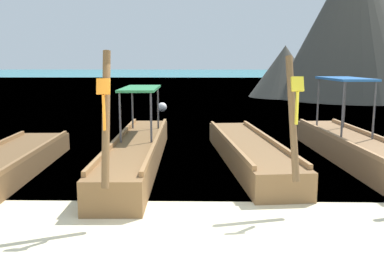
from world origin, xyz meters
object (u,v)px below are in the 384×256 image
longtail_boat_red_ribbon (8,164)px  mooring_buoy_near (162,107)px  longtail_boat_orange_ribbon (137,151)px  karst_rock (348,25)px  longtail_boat_pink_ribbon (353,147)px  longtail_boat_yellow_ribbon (248,152)px

longtail_boat_red_ribbon → mooring_buoy_near: bearing=78.3°
longtail_boat_orange_ribbon → karst_rock: bearing=58.7°
longtail_boat_orange_ribbon → karst_rock: size_ratio=0.61×
longtail_boat_orange_ribbon → longtail_boat_red_ribbon: bearing=-161.6°
longtail_boat_pink_ribbon → karst_rock: bearing=71.6°
longtail_boat_red_ribbon → longtail_boat_yellow_ribbon: longtail_boat_yellow_ribbon is taller
longtail_boat_red_ribbon → mooring_buoy_near: longtail_boat_red_ribbon is taller
mooring_buoy_near → longtail_boat_yellow_ribbon: bearing=-73.5°
longtail_boat_orange_ribbon → longtail_boat_pink_ribbon: longtail_boat_orange_ribbon is taller
mooring_buoy_near → karst_rock: bearing=34.7°
longtail_boat_yellow_ribbon → longtail_boat_orange_ribbon: bearing=-173.8°
longtail_boat_orange_ribbon → longtail_boat_pink_ribbon: size_ratio=1.12×
longtail_boat_yellow_ribbon → longtail_boat_pink_ribbon: longtail_boat_yellow_ribbon is taller
karst_rock → longtail_boat_orange_ribbon: bearing=-121.3°
longtail_boat_pink_ribbon → karst_rock: 20.15m
longtail_boat_yellow_ribbon → mooring_buoy_near: 10.96m
longtail_boat_yellow_ribbon → karst_rock: (8.90, 18.84, 4.69)m
karst_rock → mooring_buoy_near: bearing=-145.3°
longtail_boat_red_ribbon → longtail_boat_orange_ribbon: size_ratio=0.83×
longtail_boat_yellow_ribbon → longtail_boat_pink_ribbon: bearing=4.9°
longtail_boat_pink_ribbon → longtail_boat_orange_ribbon: bearing=-174.4°
longtail_boat_pink_ribbon → mooring_buoy_near: size_ratio=13.52×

